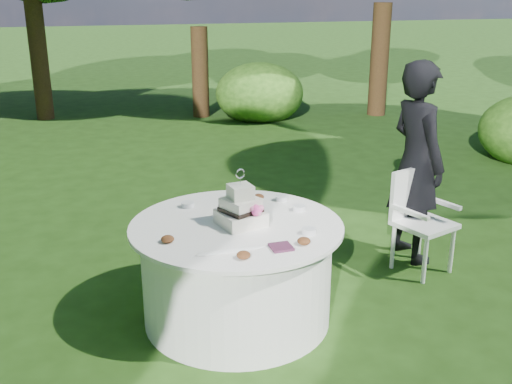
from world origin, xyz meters
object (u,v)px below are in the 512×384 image
at_px(table, 237,271).
at_px(chair, 418,213).
at_px(napkins, 281,247).
at_px(cake, 241,210).
at_px(guest, 417,163).

distance_m(table, chair, 1.80).
height_order(table, chair, chair).
xyz_separation_m(napkins, table, (-0.17, 0.50, -0.39)).
bearing_deg(napkins, cake, 105.39).
distance_m(guest, table, 2.01).
height_order(guest, cake, guest).
bearing_deg(table, guest, 17.93).
relative_size(napkins, chair, 0.16).
bearing_deg(table, chair, 11.90).
height_order(napkins, cake, cake).
xyz_separation_m(napkins, guest, (1.68, 1.10, 0.13)).
relative_size(table, chair, 1.73).
bearing_deg(cake, chair, 12.72).
distance_m(napkins, table, 0.66).
distance_m(guest, cake, 1.92).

